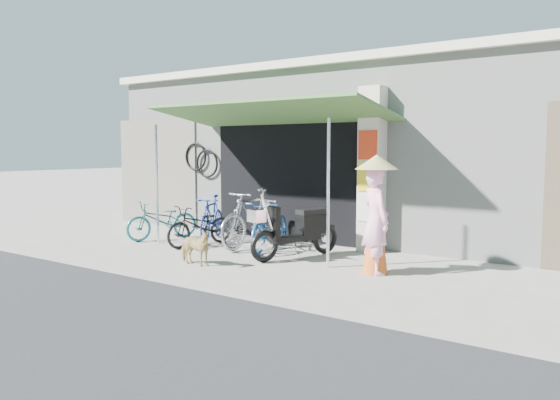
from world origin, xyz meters
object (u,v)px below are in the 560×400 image
Objects in this scene: bike_navy at (271,225)px; bike_teal at (162,220)px; bike_silver at (253,218)px; nun at (376,215)px; bike_black at (201,225)px; street_dog at (194,247)px; bike_blue at (212,218)px; moped at (298,230)px.

bike_teal is at bearing 173.60° from bike_navy.
bike_silver is 3.00m from nun.
bike_teal reaches higher than bike_black.
bike_teal reaches higher than street_dog.
bike_black is 0.85× the size of nun.
bike_blue is 0.86× the size of nun.
bike_navy is 2.61m from nun.
bike_blue is 1.17m from bike_silver.
street_dog is at bearing -80.31° from bike_blue.
bike_blue is 0.82× the size of bike_silver.
bike_blue is 4.15m from nun.
bike_blue is (0.93, 0.49, 0.06)m from bike_teal.
moped is at bearing -38.01° from bike_navy.
bike_blue is 2.46m from moped.
nun reaches higher than bike_teal.
bike_navy reaches higher than bike_teal.
moped is (1.02, 1.50, 0.19)m from street_dog.
bike_blue is at bearing 34.44° from street_dog.
bike_blue is at bearing 160.94° from bike_navy.
bike_silver is at bearing 29.56° from bike_teal.
bike_blue reaches higher than bike_navy.
bike_silver reaches higher than bike_blue.
bike_teal is 0.86× the size of moped.
street_dog is at bearing -13.36° from bike_teal.
moped is 1.00× the size of nun.
moped is at bearing -35.14° from street_dog.
bike_teal is at bearing -168.48° from bike_silver.
bike_blue is at bearing 28.04° from nun.
bike_teal is 2.23× the size of street_dog.
bike_black is 0.87× the size of bike_navy.
bike_black is 1.80m from street_dog.
bike_navy is 0.97× the size of moped.
bike_navy is at bearing -6.48° from street_dog.
bike_teal is 1.18m from bike_black.
bike_teal is 0.89× the size of bike_navy.
nun is at bearing -13.21° from bike_silver.
street_dog is at bearing -40.28° from bike_black.
bike_blue is 1.01× the size of bike_black.
bike_black is at bearing -175.40° from bike_navy.
bike_teal is 2.76m from street_dog.
bike_teal is 2.13m from bike_silver.
moped reaches higher than street_dog.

